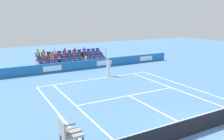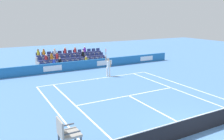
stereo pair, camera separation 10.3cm
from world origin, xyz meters
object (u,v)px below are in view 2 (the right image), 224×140
(loose_tennis_ball, at_px, (170,125))
(umpire_chair, at_px, (68,140))
(tennis_net, at_px, (199,124))
(tennis_player, at_px, (108,66))

(loose_tennis_ball, bearing_deg, umpire_chair, 12.68)
(tennis_net, height_order, tennis_player, tennis_player)
(tennis_net, distance_m, tennis_player, 12.28)
(tennis_player, height_order, loose_tennis_ball, tennis_player)
(tennis_player, height_order, umpire_chair, tennis_player)
(tennis_net, distance_m, umpire_chair, 6.84)
(tennis_net, bearing_deg, loose_tennis_ball, -60.86)
(umpire_chair, bearing_deg, tennis_net, -178.93)
(tennis_player, relative_size, loose_tennis_ball, 41.97)
(tennis_net, xyz_separation_m, umpire_chair, (6.76, 0.13, 1.03))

